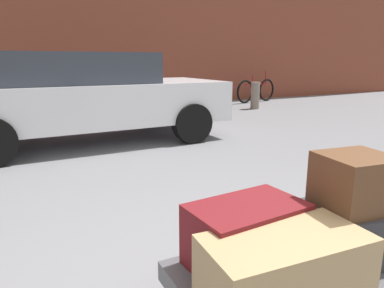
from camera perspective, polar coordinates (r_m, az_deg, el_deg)
The scene contains 10 objects.
luggage_cart at distance 1.92m, azimuth 17.51°, elevation -20.09°, with size 1.23×0.71×0.34m.
suitcase_charcoal_rear_right at distance 1.98m, azimuth 24.12°, elevation -12.76°, with size 0.49×0.36×0.26m, color #2D2D33.
duffel_bag_tan_center at distance 1.57m, azimuth 14.75°, elevation -18.86°, with size 0.68×0.34×0.28m, color #9E7F56.
duffel_bag_maroon_front_right at distance 1.77m, azimuth 8.75°, elevation -14.19°, with size 0.55×0.34×0.30m, color maroon.
duffel_bag_brown_topmost_pile at distance 1.89m, azimuth 24.87°, elevation -5.52°, with size 0.33×0.31×0.26m, color #51331E.
parked_car at distance 5.93m, azimuth -16.88°, elevation 7.52°, with size 4.33×1.99×1.42m.
bicycle_leaning at distance 11.55m, azimuth 10.30°, elevation 8.51°, with size 1.73×0.45×0.96m.
bollard_kerb_near at distance 8.56m, azimuth -4.97°, elevation 6.99°, with size 0.24×0.24×0.73m, color #72665B.
bollard_kerb_mid at distance 9.27m, azimuth 4.20°, elevation 7.48°, with size 0.24×0.24×0.73m, color #72665B.
bollard_kerb_far at distance 9.93m, azimuth 10.14°, elevation 7.70°, with size 0.24×0.24×0.73m, color #72665B.
Camera 1 is at (-1.17, -1.11, 1.30)m, focal length 33.08 mm.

